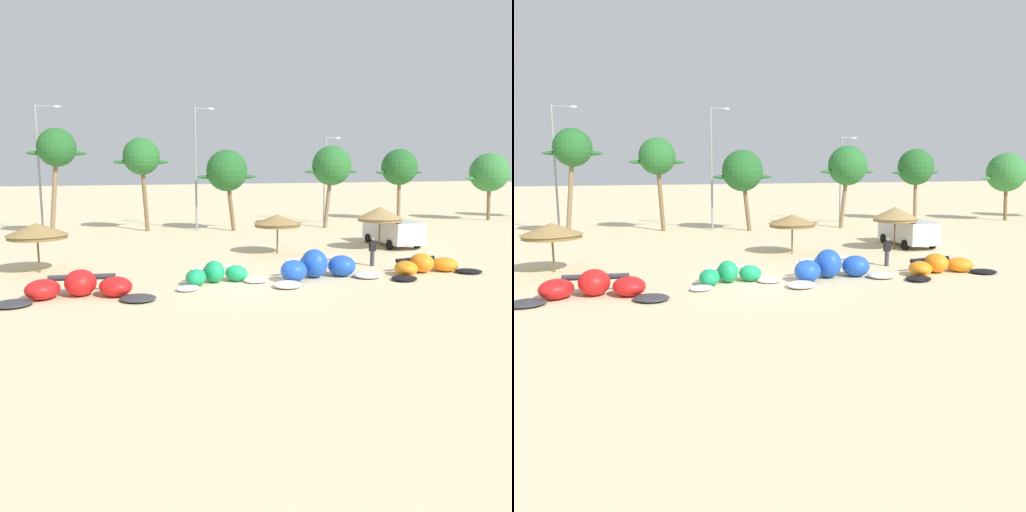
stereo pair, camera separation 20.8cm
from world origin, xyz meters
The scene contains 19 objects.
ground_plane centered at (0.00, 0.00, 0.00)m, with size 260.00×260.00×0.00m, color beige.
kite_far_left centered at (-7.93, -0.16, 0.45)m, with size 6.85×3.56×1.16m.
kite_left centered at (-1.62, 0.69, 0.41)m, with size 4.85×2.65×1.07m.
kite_left_of_center centered at (3.50, 0.09, 0.56)m, with size 6.45×3.44×1.46m.
kite_center centered at (9.48, -0.47, 0.39)m, with size 6.02×3.06×1.03m.
beach_umbrella_near_van centered at (-9.94, 6.23, 2.25)m, with size 3.20×3.20×2.66m.
beach_umbrella_middle centered at (4.28, 7.98, 2.15)m, with size 3.09×3.09×2.55m.
beach_umbrella_near_palms centered at (11.46, 7.43, 2.41)m, with size 3.08×3.08×2.89m.
parked_van centered at (13.23, 8.74, 1.09)m, with size 2.59×5.45×1.84m.
person_near_kites centered at (7.90, 2.30, 0.82)m, with size 0.36×0.24×1.62m.
palm_left centered at (-9.17, 21.28, 6.89)m, with size 4.50×3.00×8.51m.
palm_left_of_gap centered at (-2.50, 22.68, 6.28)m, with size 4.69×3.13×7.94m.
palm_center_left centered at (4.40, 20.54, 5.13)m, with size 5.27×3.52×6.94m.
palm_center_right centered at (14.03, 20.08, 5.54)m, with size 5.32×3.55×7.37m.
palm_right_of_gap centered at (23.53, 23.77, 5.39)m, with size 5.49×3.66×7.27m.
palm_right centered at (32.15, 20.70, 4.86)m, with size 5.88×3.92×6.86m.
lamppost_west centered at (-10.53, 23.77, 5.83)m, with size 2.08×0.24×10.49m.
lamppost_west_center centered at (2.13, 21.97, 5.82)m, with size 1.78×0.24×10.54m.
lamppost_east_center centered at (15.61, 24.44, 4.73)m, with size 1.74×0.24×8.40m.
Camera 1 is at (-7.80, -23.90, 5.70)m, focal length 37.45 mm.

